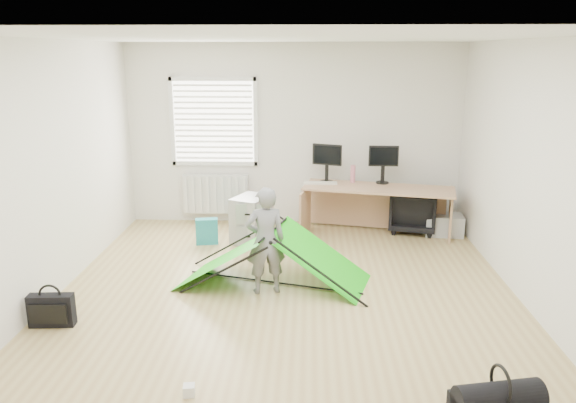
{
  "coord_description": "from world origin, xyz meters",
  "views": [
    {
      "loc": [
        0.23,
        -5.64,
        2.57
      ],
      "look_at": [
        0.0,
        0.4,
        0.95
      ],
      "focal_mm": 35.0,
      "sensor_mm": 36.0,
      "label": 1
    }
  ],
  "objects_px": {
    "filing_cabinet": "(252,219)",
    "thermos": "(353,174)",
    "office_chair": "(414,211)",
    "person": "(265,241)",
    "kite": "(273,257)",
    "monitor_left": "(327,168)",
    "monitor_right": "(383,170)",
    "laptop_bag": "(52,310)",
    "desk": "(377,212)",
    "storage_crate": "(444,225)"
  },
  "relations": [
    {
      "from": "desk",
      "to": "storage_crate",
      "type": "xyz_separation_m",
      "value": [
        0.97,
        0.08,
        -0.21
      ]
    },
    {
      "from": "filing_cabinet",
      "to": "laptop_bag",
      "type": "height_order",
      "value": "filing_cabinet"
    },
    {
      "from": "filing_cabinet",
      "to": "monitor_right",
      "type": "xyz_separation_m",
      "value": [
        1.86,
        0.58,
        0.6
      ]
    },
    {
      "from": "laptop_bag",
      "to": "person",
      "type": "bearing_deg",
      "value": 19.21
    },
    {
      "from": "office_chair",
      "to": "laptop_bag",
      "type": "bearing_deg",
      "value": 51.42
    },
    {
      "from": "desk",
      "to": "monitor_left",
      "type": "bearing_deg",
      "value": 170.51
    },
    {
      "from": "monitor_left",
      "to": "monitor_right",
      "type": "height_order",
      "value": "monitor_left"
    },
    {
      "from": "filing_cabinet",
      "to": "thermos",
      "type": "height_order",
      "value": "thermos"
    },
    {
      "from": "filing_cabinet",
      "to": "laptop_bag",
      "type": "xyz_separation_m",
      "value": [
        -1.68,
        -2.57,
        -0.16
      ]
    },
    {
      "from": "filing_cabinet",
      "to": "monitor_left",
      "type": "xyz_separation_m",
      "value": [
        1.05,
        0.6,
        0.6
      ]
    },
    {
      "from": "monitor_left",
      "to": "laptop_bag",
      "type": "height_order",
      "value": "monitor_left"
    },
    {
      "from": "filing_cabinet",
      "to": "kite",
      "type": "distance_m",
      "value": 1.52
    },
    {
      "from": "monitor_right",
      "to": "kite",
      "type": "xyz_separation_m",
      "value": [
        -1.46,
        -2.05,
        -0.6
      ]
    },
    {
      "from": "thermos",
      "to": "office_chair",
      "type": "xyz_separation_m",
      "value": [
        0.9,
        -0.07,
        -0.54
      ]
    },
    {
      "from": "office_chair",
      "to": "kite",
      "type": "height_order",
      "value": "kite"
    },
    {
      "from": "kite",
      "to": "person",
      "type": "bearing_deg",
      "value": -91.41
    },
    {
      "from": "desk",
      "to": "monitor_left",
      "type": "xyz_separation_m",
      "value": [
        -0.72,
        0.29,
        0.56
      ]
    },
    {
      "from": "desk",
      "to": "storage_crate",
      "type": "bearing_deg",
      "value": 16.98
    },
    {
      "from": "laptop_bag",
      "to": "monitor_left",
      "type": "bearing_deg",
      "value": 45.06
    },
    {
      "from": "office_chair",
      "to": "person",
      "type": "distance_m",
      "value": 3.02
    },
    {
      "from": "desk",
      "to": "filing_cabinet",
      "type": "height_order",
      "value": "desk"
    },
    {
      "from": "monitor_right",
      "to": "thermos",
      "type": "distance_m",
      "value": 0.43
    },
    {
      "from": "office_chair",
      "to": "storage_crate",
      "type": "relative_size",
      "value": 1.26
    },
    {
      "from": "monitor_left",
      "to": "kite",
      "type": "bearing_deg",
      "value": -87.18
    },
    {
      "from": "person",
      "to": "kite",
      "type": "distance_m",
      "value": 0.36
    },
    {
      "from": "desk",
      "to": "thermos",
      "type": "distance_m",
      "value": 0.66
    },
    {
      "from": "monitor_right",
      "to": "laptop_bag",
      "type": "bearing_deg",
      "value": -138.26
    },
    {
      "from": "monitor_right",
      "to": "storage_crate",
      "type": "relative_size",
      "value": 0.8
    },
    {
      "from": "thermos",
      "to": "kite",
      "type": "xyz_separation_m",
      "value": [
        -1.03,
        -2.08,
        -0.52
      ]
    },
    {
      "from": "kite",
      "to": "storage_crate",
      "type": "xyz_separation_m",
      "value": [
        2.35,
        1.87,
        -0.17
      ]
    },
    {
      "from": "monitor_left",
      "to": "storage_crate",
      "type": "relative_size",
      "value": 0.82
    },
    {
      "from": "office_chair",
      "to": "kite",
      "type": "distance_m",
      "value": 2.79
    },
    {
      "from": "desk",
      "to": "office_chair",
      "type": "height_order",
      "value": "desk"
    },
    {
      "from": "filing_cabinet",
      "to": "monitor_right",
      "type": "distance_m",
      "value": 2.03
    },
    {
      "from": "desk",
      "to": "thermos",
      "type": "xyz_separation_m",
      "value": [
        -0.34,
        0.3,
        0.49
      ]
    },
    {
      "from": "monitor_right",
      "to": "person",
      "type": "bearing_deg",
      "value": -123.83
    },
    {
      "from": "storage_crate",
      "to": "filing_cabinet",
      "type": "bearing_deg",
      "value": -171.76
    },
    {
      "from": "kite",
      "to": "laptop_bag",
      "type": "height_order",
      "value": "kite"
    },
    {
      "from": "kite",
      "to": "monitor_right",
      "type": "bearing_deg",
      "value": 70.28
    },
    {
      "from": "filing_cabinet",
      "to": "laptop_bag",
      "type": "distance_m",
      "value": 3.07
    },
    {
      "from": "monitor_right",
      "to": "person",
      "type": "distance_m",
      "value": 2.76
    },
    {
      "from": "laptop_bag",
      "to": "office_chair",
      "type": "bearing_deg",
      "value": 33.58
    },
    {
      "from": "desk",
      "to": "filing_cabinet",
      "type": "distance_m",
      "value": 1.8
    },
    {
      "from": "person",
      "to": "laptop_bag",
      "type": "distance_m",
      "value": 2.23
    },
    {
      "from": "monitor_right",
      "to": "office_chair",
      "type": "bearing_deg",
      "value": -4.07
    },
    {
      "from": "storage_crate",
      "to": "kite",
      "type": "bearing_deg",
      "value": -141.47
    },
    {
      "from": "filing_cabinet",
      "to": "storage_crate",
      "type": "relative_size",
      "value": 1.21
    },
    {
      "from": "person",
      "to": "laptop_bag",
      "type": "relative_size",
      "value": 2.79
    },
    {
      "from": "storage_crate",
      "to": "monitor_left",
      "type": "bearing_deg",
      "value": 173.15
    },
    {
      "from": "office_chair",
      "to": "storage_crate",
      "type": "bearing_deg",
      "value": 174.54
    }
  ]
}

